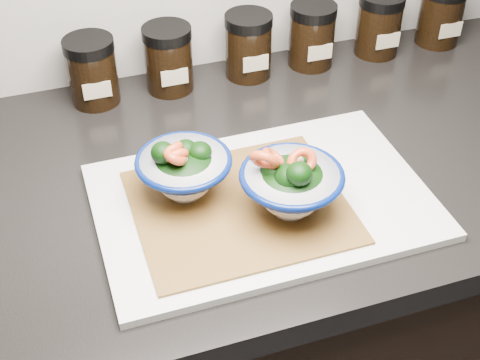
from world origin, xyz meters
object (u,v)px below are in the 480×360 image
object	(u,v)px
bowl_left	(184,170)
spice_jar_b	(168,59)
spice_jar_e	(379,24)
spice_jar_a	(92,71)
bowl_right	(291,185)
cutting_board	(262,201)
spice_jar_f	(441,14)
spice_jar_d	(312,35)
spice_jar_c	(248,46)

from	to	relation	value
bowl_left	spice_jar_b	xyz separation A→B (m)	(0.05, 0.29, 0.00)
spice_jar_b	spice_jar_e	distance (m)	0.39
spice_jar_a	spice_jar_b	xyz separation A→B (m)	(0.13, 0.00, 0.00)
spice_jar_a	bowl_right	bearing A→B (deg)	-61.84
cutting_board	spice_jar_f	size ratio (longest dim) A/B	3.98
bowl_right	spice_jar_d	size ratio (longest dim) A/B	1.21
cutting_board	spice_jar_b	bearing A→B (deg)	97.99
cutting_board	spice_jar_d	world-z (taller)	spice_jar_d
spice_jar_d	bowl_right	bearing A→B (deg)	-117.01
bowl_left	spice_jar_d	bearing A→B (deg)	43.35
bowl_left	spice_jar_f	distance (m)	0.64
bowl_left	spice_jar_e	distance (m)	0.53
cutting_board	spice_jar_c	bearing A→B (deg)	74.22
cutting_board	spice_jar_a	size ratio (longest dim) A/B	3.98
spice_jar_e	spice_jar_b	bearing A→B (deg)	180.00
bowl_right	spice_jar_a	bearing A→B (deg)	118.16
bowl_right	spice_jar_d	bearing A→B (deg)	62.99
spice_jar_b	spice_jar_c	size ratio (longest dim) A/B	1.00
spice_jar_c	spice_jar_f	distance (m)	0.38
bowl_left	spice_jar_d	world-z (taller)	same
bowl_right	cutting_board	bearing A→B (deg)	123.59
spice_jar_d	spice_jar_f	size ratio (longest dim) A/B	1.00
spice_jar_c	spice_jar_d	bearing A→B (deg)	0.00
bowl_right	spice_jar_a	size ratio (longest dim) A/B	1.21
spice_jar_b	spice_jar_f	xyz separation A→B (m)	(0.52, 0.00, 0.00)
bowl_right	spice_jar_c	size ratio (longest dim) A/B	1.21
spice_jar_b	spice_jar_e	size ratio (longest dim) A/B	1.00
bowl_right	spice_jar_c	distance (m)	0.38
spice_jar_a	spice_jar_f	bearing A→B (deg)	0.00
bowl_right	spice_jar_b	xyz separation A→B (m)	(-0.07, 0.37, -0.00)
spice_jar_c	spice_jar_d	distance (m)	0.12
bowl_left	spice_jar_e	size ratio (longest dim) A/B	1.15
spice_jar_a	spice_jar_c	bearing A→B (deg)	0.00
spice_jar_c	bowl_right	bearing A→B (deg)	-100.73
bowl_right	spice_jar_f	size ratio (longest dim) A/B	1.21
bowl_right	spice_jar_c	world-z (taller)	bowl_right
cutting_board	spice_jar_f	bearing A→B (deg)	35.19
bowl_left	spice_jar_d	size ratio (longest dim) A/B	1.15
spice_jar_a	spice_jar_c	distance (m)	0.27
spice_jar_d	cutting_board	bearing A→B (deg)	-122.53
cutting_board	bowl_right	world-z (taller)	bowl_right
cutting_board	spice_jar_d	distance (m)	0.40
spice_jar_e	spice_jar_d	bearing A→B (deg)	180.00
cutting_board	bowl_right	bearing A→B (deg)	-56.41
spice_jar_a	spice_jar_e	size ratio (longest dim) A/B	1.00
bowl_left	spice_jar_d	xyz separation A→B (m)	(0.31, 0.29, 0.00)
cutting_board	bowl_right	xyz separation A→B (m)	(0.02, -0.04, 0.05)
cutting_board	spice_jar_b	world-z (taller)	spice_jar_b
cutting_board	spice_jar_d	size ratio (longest dim) A/B	3.98
spice_jar_b	spice_jar_f	bearing A→B (deg)	0.00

